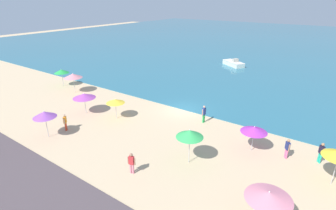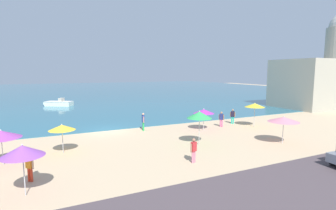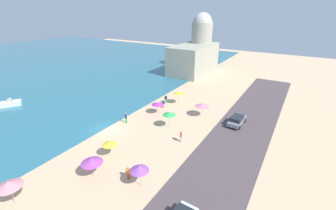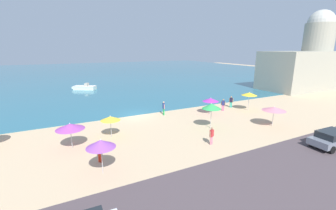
{
  "view_description": "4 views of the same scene",
  "coord_description": "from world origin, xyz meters",
  "px_view_note": "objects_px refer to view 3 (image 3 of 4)",
  "views": [
    {
      "loc": [
        13.7,
        -22.38,
        11.39
      ],
      "look_at": [
        -0.14,
        -2.71,
        1.46
      ],
      "focal_mm": 28.0,
      "sensor_mm": 36.0,
      "label": 1
    },
    {
      "loc": [
        -5.52,
        -25.37,
        5.83
      ],
      "look_at": [
        8.04,
        2.93,
        1.77
      ],
      "focal_mm": 28.0,
      "sensor_mm": 36.0,
      "label": 2
    },
    {
      "loc": [
        -20.4,
        -23.74,
        16.86
      ],
      "look_at": [
        10.6,
        -4.74,
        1.14
      ],
      "focal_mm": 24.0,
      "sensor_mm": 36.0,
      "label": 3
    },
    {
      "loc": [
        -8.86,
        -26.03,
        8.27
      ],
      "look_at": [
        3.87,
        -1.39,
        1.22
      ],
      "focal_mm": 24.0,
      "sensor_mm": 36.0,
      "label": 4
    }
  ],
  "objects_px": {
    "beach_umbrella_1": "(110,143)",
    "beach_umbrella_8": "(158,103)",
    "bather_3": "(128,172)",
    "harbor_fortress": "(196,52)",
    "beach_umbrella_7": "(139,168)",
    "bather_1": "(163,103)",
    "beach_umbrella_4": "(179,93)",
    "bather_4": "(181,136)",
    "parked_car_1": "(237,120)",
    "bather_0": "(166,99)",
    "skiff_nearshore": "(8,104)",
    "bather_2": "(126,117)",
    "beach_umbrella_5": "(202,105)",
    "beach_umbrella_0": "(169,113)",
    "beach_umbrella_2": "(9,184)",
    "beach_umbrella_6": "(92,161)"
  },
  "relations": [
    {
      "from": "bather_4",
      "to": "skiff_nearshore",
      "type": "bearing_deg",
      "value": 100.48
    },
    {
      "from": "bather_3",
      "to": "harbor_fortress",
      "type": "distance_m",
      "value": 46.87
    },
    {
      "from": "beach_umbrella_6",
      "to": "beach_umbrella_8",
      "type": "height_order",
      "value": "beach_umbrella_6"
    },
    {
      "from": "parked_car_1",
      "to": "bather_0",
      "type": "bearing_deg",
      "value": 83.4
    },
    {
      "from": "bather_0",
      "to": "parked_car_1",
      "type": "xyz_separation_m",
      "value": [
        -1.63,
        -14.12,
        -0.11
      ]
    },
    {
      "from": "beach_umbrella_1",
      "to": "harbor_fortress",
      "type": "distance_m",
      "value": 43.84
    },
    {
      "from": "skiff_nearshore",
      "to": "harbor_fortress",
      "type": "distance_m",
      "value": 46.03
    },
    {
      "from": "beach_umbrella_1",
      "to": "bather_4",
      "type": "xyz_separation_m",
      "value": [
        7.4,
        -5.79,
        -0.96
      ]
    },
    {
      "from": "bather_1",
      "to": "bather_2",
      "type": "height_order",
      "value": "bather_2"
    },
    {
      "from": "bather_0",
      "to": "harbor_fortress",
      "type": "xyz_separation_m",
      "value": [
        24.97,
        5.39,
        4.47
      ]
    },
    {
      "from": "bather_1",
      "to": "bather_4",
      "type": "relative_size",
      "value": 1.01
    },
    {
      "from": "beach_umbrella_8",
      "to": "bather_3",
      "type": "distance_m",
      "value": 16.5
    },
    {
      "from": "beach_umbrella_2",
      "to": "beach_umbrella_8",
      "type": "height_order",
      "value": "beach_umbrella_2"
    },
    {
      "from": "beach_umbrella_7",
      "to": "bather_1",
      "type": "distance_m",
      "value": 19.8
    },
    {
      "from": "beach_umbrella_8",
      "to": "bather_0",
      "type": "xyz_separation_m",
      "value": [
        4.66,
        1.25,
        -0.96
      ]
    },
    {
      "from": "bather_0",
      "to": "skiff_nearshore",
      "type": "relative_size",
      "value": 0.35
    },
    {
      "from": "beach_umbrella_1",
      "to": "bather_0",
      "type": "height_order",
      "value": "beach_umbrella_1"
    },
    {
      "from": "beach_umbrella_5",
      "to": "bather_4",
      "type": "distance_m",
      "value": 8.96
    },
    {
      "from": "bather_1",
      "to": "beach_umbrella_2",
      "type": "bearing_deg",
      "value": 179.71
    },
    {
      "from": "bather_1",
      "to": "bather_4",
      "type": "bearing_deg",
      "value": -135.6
    },
    {
      "from": "beach_umbrella_6",
      "to": "bather_4",
      "type": "bearing_deg",
      "value": -23.82
    },
    {
      "from": "beach_umbrella_4",
      "to": "bather_3",
      "type": "relative_size",
      "value": 1.61
    },
    {
      "from": "beach_umbrella_1",
      "to": "bather_2",
      "type": "relative_size",
      "value": 1.2
    },
    {
      "from": "bather_4",
      "to": "skiff_nearshore",
      "type": "distance_m",
      "value": 33.95
    },
    {
      "from": "bather_4",
      "to": "beach_umbrella_5",
      "type": "bearing_deg",
      "value": 4.89
    },
    {
      "from": "bather_0",
      "to": "bather_2",
      "type": "bearing_deg",
      "value": 174.14
    },
    {
      "from": "beach_umbrella_8",
      "to": "parked_car_1",
      "type": "bearing_deg",
      "value": -76.77
    },
    {
      "from": "beach_umbrella_5",
      "to": "bather_0",
      "type": "relative_size",
      "value": 1.49
    },
    {
      "from": "beach_umbrella_1",
      "to": "beach_umbrella_8",
      "type": "distance_m",
      "value": 13.36
    },
    {
      "from": "beach_umbrella_4",
      "to": "beach_umbrella_6",
      "type": "height_order",
      "value": "beach_umbrella_4"
    },
    {
      "from": "bather_4",
      "to": "parked_car_1",
      "type": "relative_size",
      "value": 0.37
    },
    {
      "from": "beach_umbrella_7",
      "to": "harbor_fortress",
      "type": "bearing_deg",
      "value": 18.19
    },
    {
      "from": "beach_umbrella_6",
      "to": "skiff_nearshore",
      "type": "bearing_deg",
      "value": 80.47
    },
    {
      "from": "beach_umbrella_5",
      "to": "bather_4",
      "type": "relative_size",
      "value": 1.52
    },
    {
      "from": "beach_umbrella_1",
      "to": "beach_umbrella_7",
      "type": "relative_size",
      "value": 0.85
    },
    {
      "from": "bather_4",
      "to": "skiff_nearshore",
      "type": "xyz_separation_m",
      "value": [
        -6.18,
        33.38,
        -0.42
      ]
    },
    {
      "from": "beach_umbrella_2",
      "to": "bather_3",
      "type": "distance_m",
      "value": 10.81
    },
    {
      "from": "beach_umbrella_8",
      "to": "bather_2",
      "type": "bearing_deg",
      "value": 157.51
    },
    {
      "from": "beach_umbrella_4",
      "to": "bather_3",
      "type": "distance_m",
      "value": 21.57
    },
    {
      "from": "beach_umbrella_7",
      "to": "parked_car_1",
      "type": "xyz_separation_m",
      "value": [
        18.33,
        -4.75,
        -1.37
      ]
    },
    {
      "from": "bather_4",
      "to": "parked_car_1",
      "type": "xyz_separation_m",
      "value": [
        8.85,
        -5.16,
        -0.09
      ]
    },
    {
      "from": "beach_umbrella_0",
      "to": "parked_car_1",
      "type": "relative_size",
      "value": 0.63
    },
    {
      "from": "bather_0",
      "to": "beach_umbrella_2",
      "type": "bearing_deg",
      "value": -178.59
    },
    {
      "from": "bather_2",
      "to": "bather_3",
      "type": "distance_m",
      "value": 12.99
    },
    {
      "from": "beach_umbrella_7",
      "to": "bather_1",
      "type": "bearing_deg",
      "value": 25.67
    },
    {
      "from": "beach_umbrella_1",
      "to": "parked_car_1",
      "type": "relative_size",
      "value": 0.49
    },
    {
      "from": "beach_umbrella_2",
      "to": "bather_0",
      "type": "relative_size",
      "value": 1.54
    },
    {
      "from": "bather_0",
      "to": "bather_3",
      "type": "height_order",
      "value": "bather_0"
    },
    {
      "from": "beach_umbrella_4",
      "to": "beach_umbrella_8",
      "type": "xyz_separation_m",
      "value": [
        -5.67,
        1.02,
        -0.41
      ]
    },
    {
      "from": "beach_umbrella_5",
      "to": "beach_umbrella_7",
      "type": "height_order",
      "value": "beach_umbrella_7"
    }
  ]
}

